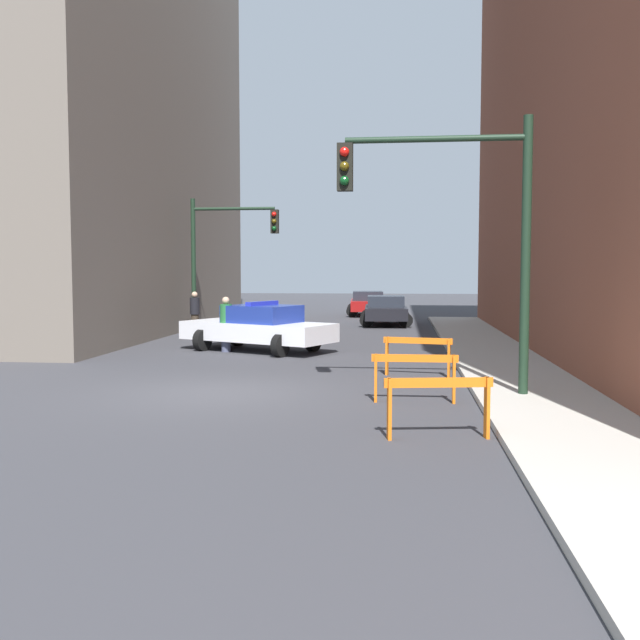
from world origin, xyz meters
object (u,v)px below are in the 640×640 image
at_px(pedestrian_corner, 195,313).
at_px(barrier_back, 418,350).
at_px(parked_car_mid, 368,303).
at_px(barrier_mid, 415,370).
at_px(traffic_light_far, 221,246).
at_px(parked_car_near, 386,310).
at_px(barrier_front, 438,397).
at_px(police_car, 259,327).
at_px(pedestrian_crossing, 226,323).
at_px(traffic_light_near, 463,213).

distance_m(pedestrian_corner, barrier_back, 12.07).
height_order(parked_car_mid, barrier_mid, parked_car_mid).
xyz_separation_m(traffic_light_far, parked_car_near, (6.24, 4.88, -2.72)).
bearing_deg(barrier_front, traffic_light_far, 114.16).
bearing_deg(police_car, barrier_back, -108.51).
height_order(police_car, barrier_mid, police_car).
relative_size(parked_car_near, barrier_back, 2.76).
xyz_separation_m(traffic_light_far, parked_car_mid, (5.16, 11.43, -2.72)).
distance_m(parked_car_mid, pedestrian_crossing, 17.88).
bearing_deg(traffic_light_near, parked_car_mid, 96.64).
bearing_deg(police_car, barrier_front, -129.77).
xyz_separation_m(parked_car_mid, barrier_back, (2.12, -21.85, -0.06)).
relative_size(barrier_front, barrier_mid, 0.99).
xyz_separation_m(parked_car_near, pedestrian_corner, (-6.91, -6.22, 0.19)).
bearing_deg(barrier_front, pedestrian_crossing, 118.78).
bearing_deg(parked_car_mid, pedestrian_corner, -117.57).
distance_m(parked_car_mid, barrier_front, 28.10).
height_order(traffic_light_far, pedestrian_crossing, traffic_light_far).
relative_size(barrier_mid, barrier_back, 1.01).
bearing_deg(police_car, traffic_light_near, -117.76).
bearing_deg(pedestrian_crossing, traffic_light_far, -46.60).
xyz_separation_m(traffic_light_near, police_car, (-5.41, 7.41, -2.81)).
distance_m(traffic_light_far, barrier_front, 18.37).
height_order(parked_car_near, parked_car_mid, same).
distance_m(parked_car_mid, barrier_back, 21.96).
xyz_separation_m(barrier_mid, barrier_back, (0.14, 3.32, 0.00)).
relative_size(traffic_light_far, parked_car_mid, 1.18).
xyz_separation_m(traffic_light_near, pedestrian_corner, (-8.70, 11.89, -2.67)).
height_order(pedestrian_crossing, pedestrian_corner, same).
height_order(parked_car_mid, pedestrian_corner, pedestrian_corner).
relative_size(pedestrian_corner, barrier_back, 1.05).
bearing_deg(barrier_back, pedestrian_corner, 131.24).
distance_m(traffic_light_near, barrier_front, 4.47).
relative_size(traffic_light_near, pedestrian_crossing, 3.13).
height_order(traffic_light_near, pedestrian_crossing, traffic_light_near).
bearing_deg(barrier_back, parked_car_mid, 95.55).
relative_size(traffic_light_near, police_car, 1.03).
relative_size(traffic_light_far, barrier_mid, 3.25).
bearing_deg(pedestrian_crossing, barrier_front, 146.78).
bearing_deg(traffic_light_far, pedestrian_crossing, -74.59).
bearing_deg(pedestrian_corner, parked_car_near, -3.01).
xyz_separation_m(traffic_light_far, pedestrian_corner, (-0.67, -1.34, -2.54)).
xyz_separation_m(traffic_light_far, barrier_front, (7.43, -16.57, -2.78)).
xyz_separation_m(barrier_front, barrier_mid, (-0.29, 2.83, 0.00)).
relative_size(traffic_light_near, pedestrian_corner, 3.13).
bearing_deg(pedestrian_crossing, barrier_back, 170.38).
xyz_separation_m(traffic_light_near, traffic_light_far, (-8.03, 13.23, -0.13)).
height_order(police_car, barrier_back, police_car).
distance_m(parked_car_mid, barrier_mid, 25.25).
distance_m(police_car, barrier_back, 6.55).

